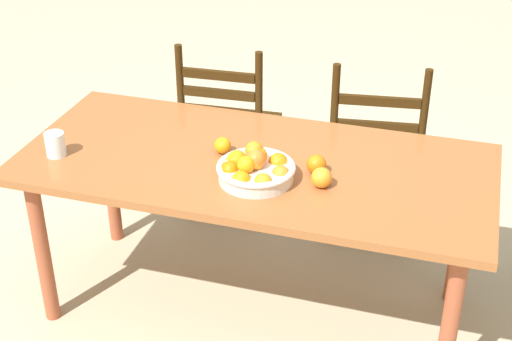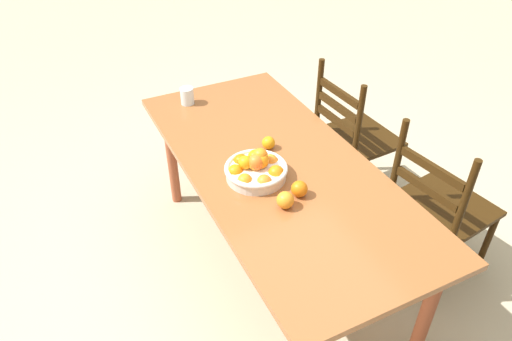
% 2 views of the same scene
% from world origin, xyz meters
% --- Properties ---
extents(ground_plane, '(12.00, 12.00, 0.00)m').
position_xyz_m(ground_plane, '(0.00, 0.00, 0.00)').
color(ground_plane, '#BAAC8E').
extents(dining_table, '(1.87, 0.85, 0.75)m').
position_xyz_m(dining_table, '(0.00, 0.00, 0.66)').
color(dining_table, '#94562D').
rests_on(dining_table, ground).
extents(chair_near_window, '(0.52, 0.52, 0.95)m').
position_xyz_m(chair_near_window, '(0.38, 0.78, 0.45)').
color(chair_near_window, '#311D08').
rests_on(chair_near_window, ground).
extents(chair_by_cabinet, '(0.47, 0.47, 0.96)m').
position_xyz_m(chair_by_cabinet, '(-0.37, 0.75, 0.46)').
color(chair_by_cabinet, '#311D08').
rests_on(chair_by_cabinet, ground).
extents(fruit_bowl, '(0.30, 0.30, 0.14)m').
position_xyz_m(fruit_bowl, '(0.05, -0.14, 0.79)').
color(fruit_bowl, silver).
rests_on(fruit_bowl, dining_table).
extents(orange_loose_0, '(0.08, 0.08, 0.08)m').
position_xyz_m(orange_loose_0, '(0.30, -0.12, 0.79)').
color(orange_loose_0, orange).
rests_on(orange_loose_0, dining_table).
extents(orange_loose_1, '(0.07, 0.07, 0.07)m').
position_xyz_m(orange_loose_1, '(-0.14, 0.02, 0.78)').
color(orange_loose_1, orange).
rests_on(orange_loose_1, dining_table).
extents(orange_loose_2, '(0.08, 0.08, 0.08)m').
position_xyz_m(orange_loose_2, '(0.26, -0.03, 0.78)').
color(orange_loose_2, orange).
rests_on(orange_loose_2, dining_table).
extents(drinking_glass, '(0.08, 0.08, 0.10)m').
position_xyz_m(drinking_glass, '(-0.77, -0.19, 0.80)').
color(drinking_glass, silver).
rests_on(drinking_glass, dining_table).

